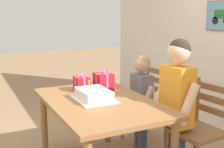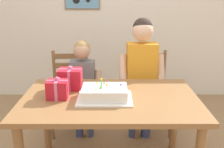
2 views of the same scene
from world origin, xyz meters
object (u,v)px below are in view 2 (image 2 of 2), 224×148
object	(u,v)px
gift_box_red_large	(70,79)
chair_right	(150,91)
gift_box_beside_cake	(57,89)
chair_left	(70,91)
child_younger	(83,81)
dining_table	(110,108)
birthday_cake	(104,93)
child_older	(141,68)

from	to	relation	value
gift_box_red_large	chair_right	xyz separation A→B (m)	(0.81, 0.64, -0.36)
gift_box_red_large	gift_box_beside_cake	size ratio (longest dim) A/B	1.17
gift_box_beside_cake	chair_left	distance (m)	0.93
gift_box_beside_cake	child_younger	distance (m)	0.70
dining_table	chair_right	xyz separation A→B (m)	(0.46, 0.84, -0.18)
gift_box_red_large	child_younger	world-z (taller)	child_younger
birthday_cake	chair_right	xyz separation A→B (m)	(0.50, 0.88, -0.32)
child_older	chair_right	bearing A→B (deg)	55.03
gift_box_red_large	chair_right	distance (m)	1.10
dining_table	gift_box_beside_cake	distance (m)	0.46
dining_table	child_older	xyz separation A→B (m)	(0.33, 0.65, 0.16)
birthday_cake	chair_right	size ratio (longest dim) A/B	0.48
chair_right	gift_box_red_large	bearing A→B (deg)	-141.96
birthday_cake	chair_left	xyz separation A→B (m)	(-0.42, 0.88, -0.32)
birthday_cake	chair_right	world-z (taller)	birthday_cake
dining_table	chair_right	world-z (taller)	chair_right
gift_box_red_large	child_older	xyz separation A→B (m)	(0.68, 0.44, -0.03)
gift_box_red_large	child_younger	bearing A→B (deg)	82.56
chair_right	child_younger	xyz separation A→B (m)	(-0.76, -0.19, 0.20)
chair_right	dining_table	bearing A→B (deg)	-118.83
chair_right	child_younger	world-z (taller)	child_younger
gift_box_beside_cake	child_older	xyz separation A→B (m)	(0.75, 0.67, -0.01)
gift_box_beside_cake	birthday_cake	bearing A→B (deg)	-3.62
dining_table	child_older	world-z (taller)	child_older
birthday_cake	child_older	bearing A→B (deg)	61.81
child_older	gift_box_red_large	bearing A→B (deg)	-146.80
gift_box_red_large	chair_left	distance (m)	0.74
birthday_cake	child_older	distance (m)	0.78
dining_table	child_older	bearing A→B (deg)	63.16
chair_left	child_older	world-z (taller)	child_older
gift_box_beside_cake	child_younger	size ratio (longest dim) A/B	0.17
child_younger	chair_left	bearing A→B (deg)	131.96
gift_box_red_large	child_younger	size ratio (longest dim) A/B	0.20
birthday_cake	gift_box_beside_cake	distance (m)	0.38
gift_box_beside_cake	child_younger	world-z (taller)	child_younger
gift_box_red_large	child_older	size ratio (longest dim) A/B	0.16
dining_table	chair_left	world-z (taller)	chair_left
gift_box_red_large	gift_box_beside_cake	distance (m)	0.23
chair_left	child_younger	bearing A→B (deg)	-48.04
gift_box_beside_cake	child_older	bearing A→B (deg)	41.55
dining_table	chair_right	distance (m)	0.97
child_older	dining_table	bearing A→B (deg)	-116.84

